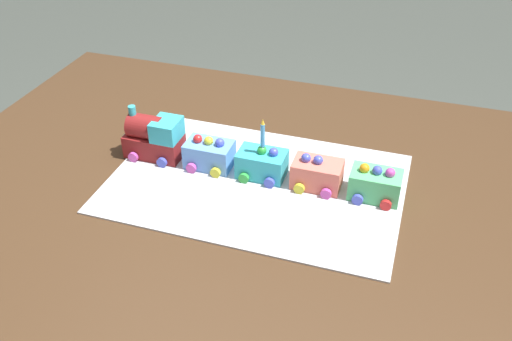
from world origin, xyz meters
TOP-DOWN VIEW (x-y plane):
  - dining_table at (0.00, 0.00)m, footprint 1.40×1.00m
  - cake_board at (0.01, 0.01)m, footprint 0.60×0.40m
  - cake_locomotive at (-0.24, 0.04)m, footprint 0.14×0.08m
  - cake_car_hopper_sky_blue at (-0.11, 0.04)m, footprint 0.10×0.08m
  - cake_car_tanker_turquoise at (0.01, 0.04)m, footprint 0.10×0.08m
  - cake_car_flatbed_coral at (0.13, 0.04)m, footprint 0.10×0.08m
  - cake_car_gondola_mint_green at (0.25, 0.04)m, footprint 0.10×0.08m
  - birthday_candle at (0.01, 0.04)m, footprint 0.01×0.01m

SIDE VIEW (x-z plane):
  - dining_table at x=0.00m, z-range 0.26..1.00m
  - cake_board at x=0.01m, z-range 0.74..0.74m
  - cake_car_tanker_turquoise at x=0.01m, z-range 0.74..0.81m
  - cake_car_flatbed_coral at x=0.13m, z-range 0.74..0.81m
  - cake_car_hopper_sky_blue at x=-0.11m, z-range 0.74..0.81m
  - cake_car_gondola_mint_green at x=0.25m, z-range 0.74..0.81m
  - cake_locomotive at x=-0.24m, z-range 0.73..0.85m
  - birthday_candle at x=0.01m, z-range 0.81..0.88m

